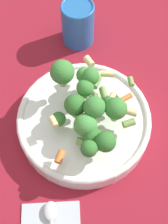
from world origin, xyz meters
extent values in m
plane|color=maroon|center=(0.00, 0.00, 0.00)|extent=(3.00, 3.00, 0.00)
cylinder|color=white|center=(0.00, 0.00, 0.02)|extent=(0.27, 0.27, 0.04)
torus|color=white|center=(0.00, 0.00, 0.04)|extent=(0.27, 0.27, 0.01)
cylinder|color=#8CB766|center=(-0.02, -0.06, 0.05)|extent=(0.01, 0.01, 0.01)
sphere|color=#33722D|center=(-0.02, -0.06, 0.08)|extent=(0.04, 0.04, 0.04)
cylinder|color=#8CB766|center=(-0.01, 0.01, 0.06)|extent=(0.01, 0.01, 0.02)
sphere|color=#33722D|center=(-0.01, 0.01, 0.09)|extent=(0.04, 0.04, 0.04)
cylinder|color=#8CB766|center=(-0.05, -0.08, 0.08)|extent=(0.01, 0.01, 0.02)
sphere|color=#33722D|center=(-0.05, -0.08, 0.10)|extent=(0.03, 0.03, 0.03)
cylinder|color=#8CB766|center=(0.04, 0.03, 0.09)|extent=(0.01, 0.01, 0.02)
sphere|color=#3D8438|center=(0.04, 0.03, 0.11)|extent=(0.03, 0.03, 0.03)
cylinder|color=#8CB766|center=(0.04, -0.05, 0.07)|extent=(0.01, 0.01, 0.02)
sphere|color=#3D8438|center=(0.04, -0.05, 0.10)|extent=(0.04, 0.04, 0.04)
cylinder|color=#8CB766|center=(-0.05, 0.01, 0.05)|extent=(0.01, 0.01, 0.01)
sphere|color=#33722D|center=(-0.05, 0.01, 0.07)|extent=(0.03, 0.03, 0.03)
cylinder|color=#8CB766|center=(0.00, 0.07, 0.09)|extent=(0.02, 0.02, 0.02)
sphere|color=#3D8438|center=(0.00, 0.07, 0.12)|extent=(0.05, 0.05, 0.05)
cylinder|color=#8CB766|center=(-0.02, -0.03, 0.06)|extent=(0.02, 0.02, 0.02)
sphere|color=#479342|center=(-0.02, -0.03, 0.09)|extent=(0.04, 0.04, 0.04)
cylinder|color=#8CB766|center=(0.01, -0.02, 0.08)|extent=(0.01, 0.01, 0.01)
sphere|color=#3D8438|center=(0.01, -0.02, 0.10)|extent=(0.04, 0.04, 0.04)
cylinder|color=#8CB766|center=(0.02, 0.02, 0.08)|extent=(0.01, 0.01, 0.02)
sphere|color=#3D8438|center=(0.02, 0.02, 0.10)|extent=(0.03, 0.03, 0.03)
cylinder|color=#8CB766|center=(0.04, 0.06, 0.07)|extent=(0.01, 0.01, 0.02)
sphere|color=#479342|center=(0.04, 0.06, 0.09)|extent=(0.03, 0.03, 0.03)
cylinder|color=#8CB766|center=(0.05, 0.05, 0.06)|extent=(0.01, 0.01, 0.01)
sphere|color=#33722D|center=(0.05, 0.05, 0.08)|extent=(0.03, 0.03, 0.03)
cylinder|color=#8CB766|center=(-0.02, -0.08, 0.07)|extent=(0.01, 0.01, 0.02)
sphere|color=#33722D|center=(-0.02, -0.08, 0.10)|extent=(0.04, 0.04, 0.04)
cylinder|color=#8CB766|center=(0.05, -0.02, 0.06)|extent=(0.01, 0.01, 0.01)
sphere|color=#33722D|center=(0.05, -0.02, 0.07)|extent=(0.03, 0.03, 0.03)
cylinder|color=#729E4C|center=(0.04, 0.02, 0.05)|extent=(0.02, 0.02, 0.01)
cylinder|color=#729E4C|center=(0.05, 0.03, 0.08)|extent=(0.03, 0.03, 0.01)
cylinder|color=orange|center=(0.07, -0.03, 0.09)|extent=(0.03, 0.01, 0.01)
cylinder|color=#729E4C|center=(-0.04, -0.05, 0.07)|extent=(0.02, 0.02, 0.01)
cylinder|color=beige|center=(0.07, 0.07, 0.10)|extent=(0.02, 0.02, 0.01)
cylinder|color=#729E4C|center=(-0.01, -0.03, 0.06)|extent=(0.02, 0.02, 0.01)
cylinder|color=beige|center=(0.06, -0.01, 0.07)|extent=(0.02, 0.02, 0.01)
cylinder|color=#729E4C|center=(0.11, -0.01, 0.09)|extent=(0.02, 0.02, 0.01)
cylinder|color=beige|center=(0.06, -0.06, 0.08)|extent=(0.03, 0.03, 0.01)
cylinder|color=#729E4C|center=(0.06, 0.01, 0.06)|extent=(0.02, 0.03, 0.01)
cylinder|color=beige|center=(0.08, 0.03, 0.08)|extent=(0.03, 0.03, 0.01)
cylinder|color=beige|center=(0.05, 0.07, 0.08)|extent=(0.03, 0.02, 0.01)
cylinder|color=beige|center=(-0.06, 0.01, 0.08)|extent=(0.02, 0.02, 0.01)
cylinder|color=#729E4C|center=(-0.02, -0.08, 0.07)|extent=(0.02, 0.02, 0.01)
cylinder|color=#729E4C|center=(0.08, -0.01, 0.05)|extent=(0.01, 0.03, 0.01)
cylinder|color=orange|center=(-0.01, 0.00, 0.08)|extent=(0.01, 0.03, 0.01)
cylinder|color=orange|center=(-0.09, -0.05, 0.07)|extent=(0.03, 0.02, 0.01)
cylinder|color=#729E4C|center=(0.05, -0.07, 0.07)|extent=(0.03, 0.02, 0.01)
cylinder|color=#2366B2|center=(0.13, 0.20, 0.05)|extent=(0.08, 0.08, 0.10)
torus|color=#2366B2|center=(0.13, 0.20, 0.10)|extent=(0.08, 0.08, 0.01)
ellipsoid|color=silver|center=(-0.15, -0.11, 0.01)|extent=(0.04, 0.04, 0.01)
camera|label=1|loc=(-0.17, -0.23, 0.60)|focal=50.00mm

